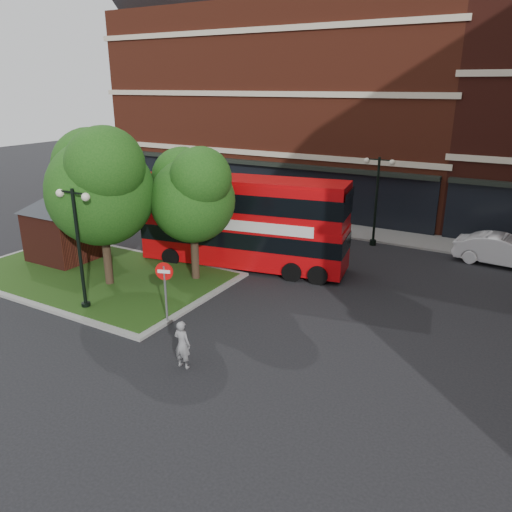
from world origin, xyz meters
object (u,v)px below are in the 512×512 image
Objects in this scene: car_silver at (298,221)px; car_white at (503,251)px; bus at (243,216)px; woman at (182,344)px.

car_white is (11.48, 0.00, 0.01)m from car_silver.
bus is 2.38× the size of car_silver.
bus is at bearing 124.09° from car_white.
car_silver is 0.95× the size of car_white.
car_white is (11.34, 6.63, -1.81)m from bus.
bus is 6.88m from car_silver.
bus is 2.26× the size of car_white.
woman is 17.74m from car_white.
bus reaches higher than woman.
car_silver is 11.48m from car_white.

